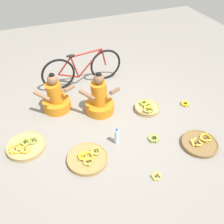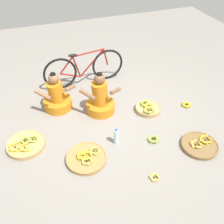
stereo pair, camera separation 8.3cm
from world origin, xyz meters
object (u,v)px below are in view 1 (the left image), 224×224
(banana_basket_front_right, at_px, (88,158))
(water_bottle, at_px, (117,136))
(banana_basket_back_left, at_px, (200,143))
(loose_bananas_back_center, at_px, (185,104))
(vendor_woman_front, at_px, (100,99))
(bicycle_leaning, at_px, (83,69))
(loose_bananas_near_bicycle, at_px, (154,138))
(banana_basket_near_vendor, at_px, (26,146))
(banana_basket_mid_right, at_px, (147,108))
(vendor_woman_behind, at_px, (56,98))
(loose_bananas_front_left, at_px, (156,176))

(banana_basket_front_right, height_order, water_bottle, water_bottle)
(banana_basket_back_left, height_order, loose_bananas_back_center, banana_basket_back_left)
(vendor_woman_front, bearing_deg, bicycle_leaning, 91.99)
(banana_basket_back_left, height_order, loose_bananas_near_bicycle, banana_basket_back_left)
(vendor_woman_front, relative_size, bicycle_leaning, 0.49)
(banana_basket_front_right, distance_m, banana_basket_near_vendor, 1.02)
(banana_basket_mid_right, distance_m, banana_basket_front_right, 1.57)
(vendor_woman_front, distance_m, vendor_woman_behind, 0.81)
(vendor_woman_behind, height_order, banana_basket_back_left, vendor_woman_behind)
(banana_basket_back_left, xyz_separation_m, banana_basket_near_vendor, (-2.60, 0.92, 0.01))
(banana_basket_back_left, height_order, banana_basket_front_right, banana_basket_front_right)
(bicycle_leaning, relative_size, banana_basket_near_vendor, 2.78)
(vendor_woman_front, xyz_separation_m, banana_basket_near_vendor, (-1.39, -0.46, -0.22))
(loose_bananas_front_left, bearing_deg, banana_basket_back_left, 17.58)
(loose_bananas_back_center, bearing_deg, banana_basket_front_right, -163.56)
(bicycle_leaning, xyz_separation_m, banana_basket_back_left, (1.25, -2.37, -0.32))
(banana_basket_near_vendor, xyz_separation_m, loose_bananas_back_center, (2.97, 0.05, -0.02))
(vendor_woman_front, relative_size, banana_basket_mid_right, 1.77)
(vendor_woman_front, xyz_separation_m, banana_basket_mid_right, (0.83, -0.29, -0.21))
(banana_basket_back_left, xyz_separation_m, loose_bananas_back_center, (0.37, 0.97, -0.01))
(banana_basket_mid_right, bearing_deg, bicycle_leaning, 123.85)
(banana_basket_mid_right, height_order, banana_basket_front_right, banana_basket_mid_right)
(loose_bananas_back_center, relative_size, loose_bananas_front_left, 1.37)
(banana_basket_back_left, distance_m, loose_bananas_front_left, 0.99)
(vendor_woman_front, distance_m, water_bottle, 0.87)
(banana_basket_front_right, bearing_deg, bicycle_leaning, 75.79)
(vendor_woman_behind, relative_size, bicycle_leaning, 0.45)
(banana_basket_mid_right, bearing_deg, vendor_woman_front, 160.81)
(banana_basket_front_right, distance_m, loose_bananas_back_center, 2.23)
(vendor_woman_front, xyz_separation_m, loose_bananas_near_bicycle, (0.59, -1.01, -0.24))
(vendor_woman_behind, distance_m, banana_basket_mid_right, 1.70)
(vendor_woman_behind, bearing_deg, banana_basket_front_right, -82.67)
(bicycle_leaning, distance_m, banana_basket_mid_right, 1.58)
(banana_basket_near_vendor, relative_size, loose_bananas_near_bicycle, 2.84)
(banana_basket_front_right, relative_size, loose_bananas_near_bicycle, 2.87)
(loose_bananas_near_bicycle, bearing_deg, loose_bananas_back_center, 31.33)
(bicycle_leaning, xyz_separation_m, loose_bananas_near_bicycle, (0.62, -2.01, -0.33))
(vendor_woman_front, relative_size, loose_bananas_near_bicycle, 3.85)
(bicycle_leaning, distance_m, banana_basket_near_vendor, 2.01)
(banana_basket_mid_right, distance_m, water_bottle, 1.01)
(banana_basket_mid_right, height_order, loose_bananas_near_bicycle, banana_basket_mid_right)
(bicycle_leaning, relative_size, banana_basket_mid_right, 3.64)
(banana_basket_front_right, bearing_deg, water_bottle, 18.03)
(loose_bananas_back_center, xyz_separation_m, water_bottle, (-1.59, -0.45, 0.12))
(banana_basket_mid_right, relative_size, loose_bananas_front_left, 3.29)
(vendor_woman_front, height_order, bicycle_leaning, vendor_woman_front)
(banana_basket_mid_right, bearing_deg, vendor_woman_behind, 157.41)
(banana_basket_near_vendor, xyz_separation_m, loose_bananas_front_left, (1.66, -1.22, -0.02))
(banana_basket_near_vendor, xyz_separation_m, water_bottle, (1.38, -0.40, 0.09))
(vendor_woman_behind, bearing_deg, loose_bananas_near_bicycle, -46.24)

